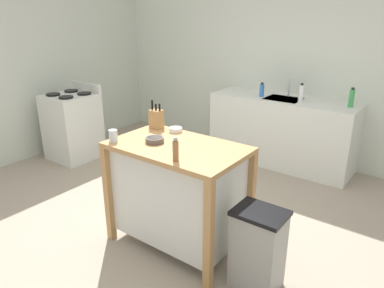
{
  "coord_description": "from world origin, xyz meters",
  "views": [
    {
      "loc": [
        1.93,
        -2.19,
        1.92
      ],
      "look_at": [
        0.24,
        0.09,
        0.87
      ],
      "focal_mm": 33.5,
      "sensor_mm": 36.0,
      "label": 1
    }
  ],
  "objects_px": {
    "knife_block": "(156,119)",
    "sink_faucet": "(289,88)",
    "bowl_stoneware_deep": "(155,140)",
    "bottle_spray_cleaner": "(352,98)",
    "stove": "(73,126)",
    "bottle_dish_soap": "(301,93)",
    "pepper_grinder": "(176,150)",
    "trash_bin": "(258,249)",
    "kitchen_island": "(178,190)",
    "bottle_hand_soap": "(262,90)",
    "bowl_ceramic_small": "(176,130)",
    "drinking_cup": "(113,136)"
  },
  "relations": [
    {
      "from": "knife_block",
      "to": "bottle_spray_cleaner",
      "type": "distance_m",
      "value": 2.33
    },
    {
      "from": "knife_block",
      "to": "stove",
      "type": "xyz_separation_m",
      "value": [
        -1.97,
        0.46,
        -0.56
      ]
    },
    {
      "from": "bottle_hand_soap",
      "to": "bowl_stoneware_deep",
      "type": "bearing_deg",
      "value": -86.78
    },
    {
      "from": "bowl_stoneware_deep",
      "to": "bottle_spray_cleaner",
      "type": "distance_m",
      "value": 2.48
    },
    {
      "from": "knife_block",
      "to": "bottle_hand_soap",
      "type": "relative_size",
      "value": 1.4
    },
    {
      "from": "kitchen_island",
      "to": "stove",
      "type": "xyz_separation_m",
      "value": [
        -2.4,
        0.7,
        -0.06
      ]
    },
    {
      "from": "trash_bin",
      "to": "bottle_dish_soap",
      "type": "distance_m",
      "value": 2.37
    },
    {
      "from": "bowl_ceramic_small",
      "to": "sink_faucet",
      "type": "height_order",
      "value": "sink_faucet"
    },
    {
      "from": "kitchen_island",
      "to": "pepper_grinder",
      "type": "height_order",
      "value": "pepper_grinder"
    },
    {
      "from": "kitchen_island",
      "to": "bottle_hand_soap",
      "type": "distance_m",
      "value": 2.2
    },
    {
      "from": "knife_block",
      "to": "sink_faucet",
      "type": "bearing_deg",
      "value": 79.2
    },
    {
      "from": "bowl_stoneware_deep",
      "to": "drinking_cup",
      "type": "relative_size",
      "value": 1.49
    },
    {
      "from": "bowl_ceramic_small",
      "to": "bottle_hand_soap",
      "type": "xyz_separation_m",
      "value": [
        -0.09,
        1.87,
        0.03
      ]
    },
    {
      "from": "bottle_spray_cleaner",
      "to": "bottle_dish_soap",
      "type": "xyz_separation_m",
      "value": [
        -0.55,
        -0.11,
        0.0
      ]
    },
    {
      "from": "bottle_spray_cleaner",
      "to": "bottle_dish_soap",
      "type": "distance_m",
      "value": 0.56
    },
    {
      "from": "knife_block",
      "to": "sink_faucet",
      "type": "xyz_separation_m",
      "value": [
        0.4,
        2.11,
        -0.01
      ]
    },
    {
      "from": "bowl_stoneware_deep",
      "to": "bottle_dish_soap",
      "type": "xyz_separation_m",
      "value": [
        0.4,
        2.18,
        0.05
      ]
    },
    {
      "from": "pepper_grinder",
      "to": "trash_bin",
      "type": "height_order",
      "value": "pepper_grinder"
    },
    {
      "from": "bottle_spray_cleaner",
      "to": "bowl_ceramic_small",
      "type": "bearing_deg",
      "value": -116.47
    },
    {
      "from": "knife_block",
      "to": "pepper_grinder",
      "type": "xyz_separation_m",
      "value": [
        0.62,
        -0.49,
        -0.01
      ]
    },
    {
      "from": "drinking_cup",
      "to": "bottle_dish_soap",
      "type": "bearing_deg",
      "value": 74.01
    },
    {
      "from": "trash_bin",
      "to": "bottle_hand_soap",
      "type": "distance_m",
      "value": 2.55
    },
    {
      "from": "pepper_grinder",
      "to": "bottle_dish_soap",
      "type": "xyz_separation_m",
      "value": [
        0.02,
        2.38,
        -0.01
      ]
    },
    {
      "from": "bottle_dish_soap",
      "to": "stove",
      "type": "distance_m",
      "value": 3.03
    },
    {
      "from": "sink_faucet",
      "to": "bowl_ceramic_small",
      "type": "bearing_deg",
      "value": -95.25
    },
    {
      "from": "kitchen_island",
      "to": "bottle_spray_cleaner",
      "type": "relative_size",
      "value": 4.85
    },
    {
      "from": "knife_block",
      "to": "bottle_hand_soap",
      "type": "distance_m",
      "value": 1.9
    },
    {
      "from": "sink_faucet",
      "to": "bottle_dish_soap",
      "type": "relative_size",
      "value": 0.94
    },
    {
      "from": "bowl_stoneware_deep",
      "to": "bottle_spray_cleaner",
      "type": "relative_size",
      "value": 0.67
    },
    {
      "from": "bottle_spray_cleaner",
      "to": "bottle_hand_soap",
      "type": "relative_size",
      "value": 1.25
    },
    {
      "from": "bowl_ceramic_small",
      "to": "stove",
      "type": "relative_size",
      "value": 0.12
    },
    {
      "from": "drinking_cup",
      "to": "trash_bin",
      "type": "bearing_deg",
      "value": 7.87
    },
    {
      "from": "bowl_ceramic_small",
      "to": "bottle_spray_cleaner",
      "type": "xyz_separation_m",
      "value": [
        0.99,
        1.98,
        0.05
      ]
    },
    {
      "from": "pepper_grinder",
      "to": "sink_faucet",
      "type": "distance_m",
      "value": 2.61
    },
    {
      "from": "pepper_grinder",
      "to": "sink_faucet",
      "type": "relative_size",
      "value": 0.81
    },
    {
      "from": "kitchen_island",
      "to": "sink_faucet",
      "type": "bearing_deg",
      "value": 90.73
    },
    {
      "from": "sink_faucet",
      "to": "bottle_dish_soap",
      "type": "xyz_separation_m",
      "value": [
        0.24,
        -0.22,
        -0.0
      ]
    },
    {
      "from": "bottle_spray_cleaner",
      "to": "trash_bin",
      "type": "bearing_deg",
      "value": -89.31
    },
    {
      "from": "pepper_grinder",
      "to": "stove",
      "type": "bearing_deg",
      "value": 159.8
    },
    {
      "from": "drinking_cup",
      "to": "kitchen_island",
      "type": "bearing_deg",
      "value": 28.06
    },
    {
      "from": "bottle_hand_soap",
      "to": "stove",
      "type": "distance_m",
      "value": 2.59
    },
    {
      "from": "bottle_spray_cleaner",
      "to": "bottle_hand_soap",
      "type": "distance_m",
      "value": 1.08
    },
    {
      "from": "trash_bin",
      "to": "bowl_ceramic_small",
      "type": "bearing_deg",
      "value": 161.99
    },
    {
      "from": "kitchen_island",
      "to": "bottle_hand_soap",
      "type": "bearing_deg",
      "value": 98.24
    },
    {
      "from": "bowl_ceramic_small",
      "to": "sink_faucet",
      "type": "bearing_deg",
      "value": 84.75
    },
    {
      "from": "pepper_grinder",
      "to": "sink_faucet",
      "type": "height_order",
      "value": "sink_faucet"
    },
    {
      "from": "kitchen_island",
      "to": "bowl_ceramic_small",
      "type": "xyz_separation_m",
      "value": [
        -0.22,
        0.25,
        0.43
      ]
    },
    {
      "from": "kitchen_island",
      "to": "trash_bin",
      "type": "bearing_deg",
      "value": -5.4
    },
    {
      "from": "bowl_ceramic_small",
      "to": "trash_bin",
      "type": "distance_m",
      "value": 1.23
    },
    {
      "from": "bowl_ceramic_small",
      "to": "bottle_hand_soap",
      "type": "distance_m",
      "value": 1.88
    }
  ]
}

